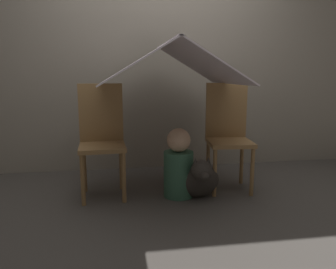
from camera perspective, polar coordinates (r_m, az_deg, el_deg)
name	(u,v)px	position (r m, az deg, el deg)	size (l,w,h in m)	color
ground_plane	(172,202)	(2.84, 0.70, -11.64)	(8.80, 8.80, 0.00)	#47423D
wall_back	(155,57)	(3.72, -2.19, 13.31)	(7.00, 0.05, 2.50)	gray
chair_left	(102,136)	(2.94, -11.45, -0.21)	(0.41, 0.41, 0.99)	olive
chair_right	(228,132)	(3.11, 10.42, 0.42)	(0.43, 0.43, 0.99)	olive
sheet_canopy	(168,63)	(2.84, 0.00, 12.38)	(1.15, 1.16, 0.35)	silver
person_front	(179,166)	(2.88, 1.84, -5.48)	(0.26, 0.26, 0.61)	#38664C
dog	(198,178)	(2.86, 5.29, -7.52)	(0.39, 0.36, 0.40)	#332D28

